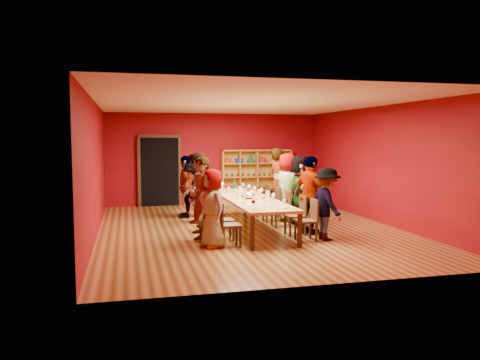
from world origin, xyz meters
name	(u,v)px	position (x,y,z in m)	size (l,w,h in m)	color
room_shell	(248,167)	(0.00, 0.00, 1.50)	(7.10, 9.10, 3.04)	brown
tasting_table	(248,200)	(0.00, 0.00, 0.70)	(1.10, 4.50, 0.75)	tan
doorway	(160,171)	(-1.80, 4.43, 1.12)	(1.40, 0.17, 2.30)	black
shelving_unit	(256,174)	(1.40, 4.32, 0.98)	(2.40, 0.40, 1.80)	gold
chair_person_left_0	(226,222)	(-0.91, -1.73, 0.50)	(0.42, 0.42, 0.89)	black
person_left_0	(213,208)	(-1.19, -1.73, 0.79)	(0.77, 0.42, 1.57)	silver
chair_person_left_1	(220,217)	(-0.91, -1.11, 0.50)	(0.42, 0.42, 0.89)	black
person_left_1	(201,199)	(-1.32, -1.11, 0.89)	(0.65, 0.48, 1.78)	#4C4C51
chair_person_left_2	(212,210)	(-0.91, -0.12, 0.50)	(0.42, 0.42, 0.89)	black
person_left_2	(197,192)	(-1.27, -0.12, 0.93)	(0.90, 0.49, 1.85)	#C3838B
chair_person_left_3	(204,204)	(-0.91, 1.05, 0.50)	(0.42, 0.42, 0.89)	black
person_left_3	(193,193)	(-1.19, 1.05, 0.78)	(1.01, 0.42, 1.57)	#5F8BC4
chair_person_left_4	(199,199)	(-0.91, 1.99, 0.50)	(0.42, 0.42, 0.89)	black
person_left_4	(186,187)	(-1.26, 1.99, 0.85)	(1.00, 0.46, 1.71)	tan
chair_person_right_0	(309,218)	(0.91, -1.63, 0.50)	(0.42, 0.42, 0.89)	black
person_right_0	(327,204)	(1.30, -1.63, 0.78)	(1.00, 0.41, 1.56)	#C5848B
chair_person_right_1	(298,213)	(0.91, -0.98, 0.50)	(0.42, 0.42, 0.89)	black
person_right_1	(311,195)	(1.20, -0.98, 0.89)	(1.04, 0.47, 1.78)	pink
chair_person_right_2	(284,207)	(0.91, 0.03, 0.50)	(0.42, 0.42, 0.89)	black
person_right_2	(300,191)	(1.33, 0.03, 0.88)	(1.63, 0.47, 1.76)	#151C3B
chair_person_right_3	(274,203)	(0.91, 0.81, 0.50)	(0.42, 0.42, 0.89)	black
person_right_3	(287,187)	(1.26, 0.81, 0.89)	(0.87, 0.48, 1.79)	#151D3A
chair_person_right_4	(264,198)	(0.91, 1.71, 0.50)	(0.42, 0.42, 0.89)	black
person_right_4	(278,182)	(1.31, 1.71, 0.95)	(0.69, 0.51, 1.90)	silver
wine_glass_0	(222,184)	(-0.27, 1.82, 0.91)	(0.09, 0.09, 0.22)	white
wine_glass_1	(235,191)	(-0.33, 0.02, 0.91)	(0.09, 0.09, 0.22)	white
wine_glass_2	(238,193)	(-0.30, -0.13, 0.89)	(0.08, 0.08, 0.19)	white
wine_glass_3	(254,202)	(-0.36, -1.79, 0.89)	(0.08, 0.08, 0.19)	white
wine_glass_4	(259,192)	(0.27, -0.01, 0.89)	(0.08, 0.08, 0.19)	white
wine_glass_5	(261,191)	(0.35, 0.08, 0.90)	(0.08, 0.08, 0.21)	white
wine_glass_6	(244,197)	(-0.34, -0.95, 0.89)	(0.08, 0.08, 0.20)	white
wine_glass_7	(274,196)	(0.32, -0.97, 0.90)	(0.09, 0.09, 0.21)	white
wine_glass_8	(227,187)	(-0.31, 1.05, 0.91)	(0.09, 0.09, 0.22)	white
wine_glass_9	(263,198)	(-0.01, -1.30, 0.91)	(0.09, 0.09, 0.22)	white
wine_glass_10	(248,190)	(0.11, 0.42, 0.90)	(0.08, 0.08, 0.20)	white
wine_glass_11	(286,202)	(0.32, -1.81, 0.88)	(0.07, 0.07, 0.18)	white
wine_glass_12	(253,202)	(-0.37, -1.84, 0.90)	(0.08, 0.08, 0.20)	white
wine_glass_13	(255,189)	(0.36, 0.73, 0.89)	(0.08, 0.08, 0.19)	white
wine_glass_14	(243,197)	(-0.34, -0.80, 0.88)	(0.07, 0.07, 0.18)	white
wine_glass_15	(274,195)	(0.37, -0.88, 0.90)	(0.08, 0.08, 0.21)	white
wine_glass_16	(229,189)	(-0.31, 0.82, 0.89)	(0.08, 0.08, 0.19)	white
wine_glass_17	(231,187)	(-0.14, 1.33, 0.89)	(0.08, 0.08, 0.19)	white
wine_glass_18	(243,185)	(0.31, 1.77, 0.88)	(0.07, 0.07, 0.18)	white
wine_glass_19	(249,187)	(0.27, 0.98, 0.91)	(0.09, 0.09, 0.22)	white
wine_glass_20	(252,193)	(-0.02, -0.43, 0.91)	(0.09, 0.09, 0.22)	white
wine_glass_21	(241,185)	(0.29, 1.91, 0.88)	(0.07, 0.07, 0.18)	white
wine_glass_22	(284,202)	(0.27, -1.85, 0.88)	(0.07, 0.07, 0.18)	white
wine_glass_23	(222,186)	(-0.30, 1.70, 0.88)	(0.07, 0.07, 0.18)	white
spittoon_bowl	(249,195)	(-0.02, -0.14, 0.82)	(0.31, 0.31, 0.17)	#B7BABE
carafe_a	(240,192)	(-0.18, 0.12, 0.87)	(0.11, 0.11, 0.27)	white
carafe_b	(268,196)	(0.27, -0.69, 0.86)	(0.09, 0.09, 0.24)	white
wine_bottle	(235,186)	(0.07, 1.79, 0.87)	(0.08, 0.08, 0.30)	#153A19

